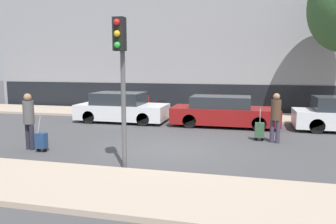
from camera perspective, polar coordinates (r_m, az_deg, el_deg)
ground_plane at (r=10.63m, az=0.49°, el=-6.51°), size 80.00×80.00×0.00m
sidewalk_near at (r=7.19m, az=-6.58°, el=-13.36°), size 28.00×2.50×0.12m
sidewalk_far at (r=17.37m, az=5.80°, el=-0.61°), size 28.00×3.00×0.12m
parked_car_0 at (r=15.84m, az=-8.10°, el=0.69°), size 4.26×1.90×1.40m
parked_car_1 at (r=14.71m, az=9.68°, el=-0.01°), size 4.67×1.77×1.34m
pedestrian_left at (r=11.31m, az=-23.08°, el=-0.92°), size 0.34×0.34×1.81m
trolley_left at (r=10.99m, az=-21.19°, el=-4.67°), size 0.34×0.29×1.14m
pedestrian_right at (r=11.93m, az=18.25°, el=-0.46°), size 0.34×0.34×1.74m
trolley_right at (r=12.19m, az=15.64°, el=-3.07°), size 0.34×0.29×1.19m
traffic_light at (r=8.24m, az=-8.17°, el=8.36°), size 0.28×0.47×3.84m
parked_bicycle at (r=17.70m, az=-2.80°, el=0.99°), size 1.77×0.06×0.96m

